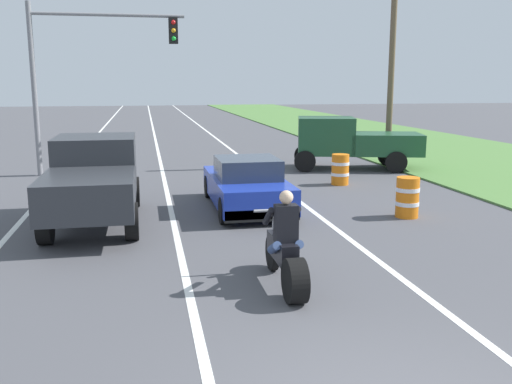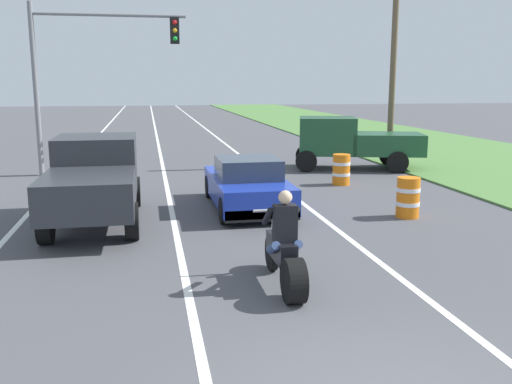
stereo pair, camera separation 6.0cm
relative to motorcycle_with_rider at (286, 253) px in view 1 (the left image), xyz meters
name	(u,v)px [view 1 (the left image)]	position (x,y,z in m)	size (l,w,h in m)	color
lane_stripe_left_solid	(73,162)	(-5.15, 16.04, -0.59)	(0.14, 120.00, 0.01)	white
lane_stripe_right_solid	(242,158)	(2.05, 16.04, -0.59)	(0.14, 120.00, 0.01)	white
lane_stripe_centre_dashed	(160,160)	(-1.55, 16.04, -0.59)	(0.14, 120.00, 0.01)	white
grass_verge_right	(450,152)	(12.17, 16.04, -0.56)	(10.00, 120.00, 0.06)	#517F3D
motorcycle_with_rider	(286,253)	(0.00, 0.00, 0.00)	(0.70, 2.21, 1.62)	black
sports_car_blue	(247,185)	(0.44, 5.92, 0.04)	(1.84, 4.30, 1.37)	#1E38B2
pickup_truck_left_lane_dark_grey	(94,177)	(-3.35, 5.05, 0.51)	(2.02, 4.80, 1.98)	#2D3035
pickup_truck_right_shoulder_dark_green	(350,140)	(5.59, 12.04, 0.51)	(5.14, 3.14, 1.98)	#1E4C2D
traffic_light_mast_near	(83,60)	(-4.17, 12.60, 3.45)	(5.35, 0.34, 6.00)	gray
utility_pole_roadside	(392,58)	(7.47, 12.72, 3.64)	(0.24, 0.24, 8.47)	brown
construction_barrel_nearest	(407,197)	(4.16, 4.20, -0.09)	(0.58, 0.58, 1.00)	orange
construction_barrel_mid	(340,169)	(4.06, 8.83, -0.09)	(0.58, 0.58, 1.00)	orange
construction_barrel_far	(305,153)	(4.17, 13.33, -0.09)	(0.58, 0.58, 1.00)	orange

